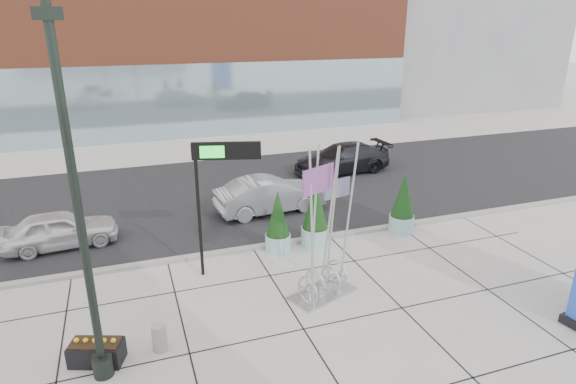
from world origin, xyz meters
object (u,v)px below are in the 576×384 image
object	(u,v)px
lamp_post	(83,243)
car_white_west	(60,230)
concrete_bollard	(160,338)
overhead_street_sign	(220,161)
car_silver_mid	(270,195)
public_art_sculpture	(324,258)

from	to	relation	value
lamp_post	car_white_west	world-z (taller)	lamp_post
concrete_bollard	overhead_street_sign	world-z (taller)	overhead_street_sign
car_white_west	car_silver_mid	distance (m)	8.09
car_silver_mid	overhead_street_sign	bearing A→B (deg)	141.43
public_art_sculpture	car_white_west	bearing A→B (deg)	120.97
overhead_street_sign	car_white_west	size ratio (longest dim) A/B	1.12
public_art_sculpture	car_silver_mid	distance (m)	6.80
lamp_post	car_silver_mid	size ratio (longest dim) A/B	1.80
car_white_west	overhead_street_sign	bearing A→B (deg)	-131.08
concrete_bollard	public_art_sculpture	bearing A→B (deg)	12.18
public_art_sculpture	concrete_bollard	world-z (taller)	public_art_sculpture
concrete_bollard	overhead_street_sign	xyz separation A→B (m)	(2.39, 3.42, 3.37)
public_art_sculpture	car_white_west	world-z (taller)	public_art_sculpture
overhead_street_sign	car_silver_mid	distance (m)	6.04
car_white_west	lamp_post	bearing A→B (deg)	-174.61
lamp_post	concrete_bollard	bearing A→B (deg)	20.04
public_art_sculpture	car_white_west	xyz separation A→B (m)	(-7.61, 6.06, -0.54)
public_art_sculpture	car_silver_mid	xyz separation A→B (m)	(0.44, 6.77, -0.44)
lamp_post	overhead_street_sign	xyz separation A→B (m)	(3.70, 3.90, 0.35)
lamp_post	car_silver_mid	distance (m)	10.91
lamp_post	public_art_sculpture	bearing A→B (deg)	13.92
lamp_post	public_art_sculpture	distance (m)	6.69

